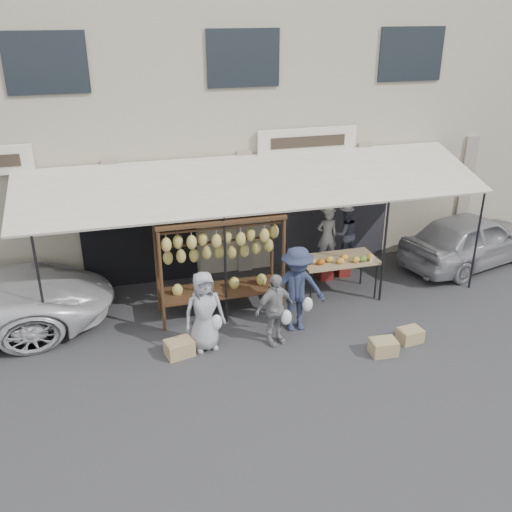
{
  "coord_description": "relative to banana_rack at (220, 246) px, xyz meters",
  "views": [
    {
      "loc": [
        -3.17,
        -8.95,
        6.06
      ],
      "look_at": [
        -0.29,
        1.4,
        1.3
      ],
      "focal_mm": 40.0,
      "sensor_mm": 36.0,
      "label": 1
    }
  ],
  "objects": [
    {
      "name": "produce_table",
      "position": [
        2.7,
        0.11,
        -0.69
      ],
      "size": [
        1.7,
        0.9,
        1.04
      ],
      "color": "tan",
      "rests_on": "ground_plane"
    },
    {
      "name": "crate_near_b",
      "position": [
        3.33,
        -2.03,
        -1.44
      ],
      "size": [
        0.48,
        0.39,
        0.27
      ],
      "primitive_type": "cube",
      "rotation": [
        0.0,
        0.0,
        0.11
      ],
      "color": "tan",
      "rests_on": "ground_plane"
    },
    {
      "name": "crate_far",
      "position": [
        -1.09,
        -1.3,
        -1.42
      ],
      "size": [
        0.58,
        0.49,
        0.3
      ],
      "primitive_type": "cube",
      "rotation": [
        0.0,
        0.0,
        0.22
      ],
      "color": "tan",
      "rests_on": "ground_plane"
    },
    {
      "name": "customer_right",
      "position": [
        1.33,
        -0.98,
        -0.68
      ],
      "size": [
        1.18,
        0.71,
        1.79
      ],
      "primitive_type": "imported",
      "rotation": [
        0.0,
        0.0,
        -0.04
      ],
      "color": "#28304C",
      "rests_on": "ground_plane"
    },
    {
      "name": "shophouse",
      "position": [
        1.04,
        5.02,
        2.08
      ],
      "size": [
        24.0,
        6.15,
        7.3
      ],
      "color": "#A8A188",
      "rests_on": "ground_plane"
    },
    {
      "name": "vendor_right",
      "position": [
        3.26,
        1.09,
        -0.49
      ],
      "size": [
        0.66,
        0.52,
        1.32
      ],
      "primitive_type": "imported",
      "rotation": [
        0.0,
        0.0,
        3.18
      ],
      "color": "#454A5A",
      "rests_on": "stool_right"
    },
    {
      "name": "awning",
      "position": [
        1.04,
        0.8,
        1.0
      ],
      "size": [
        10.0,
        2.35,
        2.92
      ],
      "color": "beige",
      "rests_on": "ground_plane"
    },
    {
      "name": "banana_rack",
      "position": [
        0.0,
        0.0,
        0.0
      ],
      "size": [
        2.6,
        0.9,
        2.24
      ],
      "color": "black",
      "rests_on": "ground_plane"
    },
    {
      "name": "customer_mid",
      "position": [
        0.75,
        -1.35,
        -0.84
      ],
      "size": [
        0.92,
        0.6,
        1.46
      ],
      "primitive_type": "imported",
      "rotation": [
        0.0,
        0.0,
        0.31
      ],
      "color": "gray",
      "rests_on": "ground_plane"
    },
    {
      "name": "stool_left",
      "position": [
        2.77,
        1.02,
        -1.35
      ],
      "size": [
        0.32,
        0.32,
        0.44
      ],
      "primitive_type": "cube",
      "rotation": [
        0.0,
        0.0,
        0.02
      ],
      "color": "maroon",
      "rests_on": "ground_plane"
    },
    {
      "name": "customer_left",
      "position": [
        -0.57,
        -1.18,
        -0.78
      ],
      "size": [
        0.84,
        0.6,
        1.59
      ],
      "primitive_type": "imported",
      "rotation": [
        0.0,
        0.0,
        0.13
      ],
      "color": "#9D9EA4",
      "rests_on": "ground_plane"
    },
    {
      "name": "stool_right",
      "position": [
        3.26,
        1.09,
        -1.36
      ],
      "size": [
        0.34,
        0.34,
        0.42
      ],
      "primitive_type": "cube",
      "rotation": [
        0.0,
        0.0,
        -0.14
      ],
      "color": "maroon",
      "rests_on": "ground_plane"
    },
    {
      "name": "ground_plane",
      "position": [
        1.04,
        -1.47,
        -1.57
      ],
      "size": [
        90.0,
        90.0,
        0.0
      ],
      "primitive_type": "plane",
      "color": "#2D2D30"
    },
    {
      "name": "crate_near_a",
      "position": [
        2.62,
        -2.29,
        -1.43
      ],
      "size": [
        0.51,
        0.4,
        0.29
      ],
      "primitive_type": "cube",
      "rotation": [
        0.0,
        0.0,
        -0.06
      ],
      "color": "tan",
      "rests_on": "ground_plane"
    },
    {
      "name": "sedan",
      "position": [
        6.62,
        0.86,
        -0.9
      ],
      "size": [
        4.23,
        2.57,
        1.35
      ],
      "primitive_type": "imported",
      "rotation": [
        0.0,
        0.0,
        1.83
      ],
      "color": "#939397",
      "rests_on": "ground_plane"
    },
    {
      "name": "vendor_left",
      "position": [
        2.77,
        1.02,
        -0.47
      ],
      "size": [
        0.5,
        0.34,
        1.33
      ],
      "primitive_type": "imported",
      "rotation": [
        0.0,
        0.0,
        3.09
      ],
      "color": "#979797",
      "rests_on": "stool_left"
    }
  ]
}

